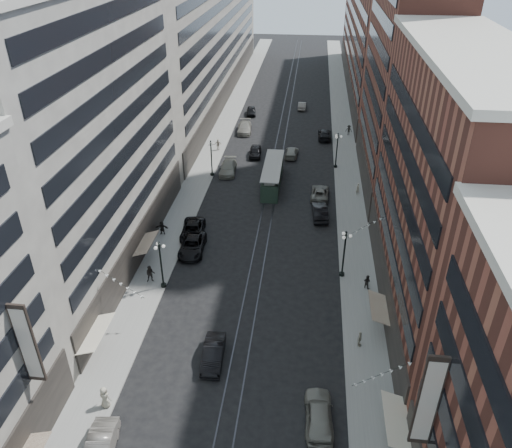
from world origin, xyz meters
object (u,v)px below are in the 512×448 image
at_px(car_14, 302,106).
at_px(pedestrian_5, 162,228).
at_px(pedestrian_2, 150,274).
at_px(car_11, 320,192).
at_px(streetcar, 273,176).
at_px(pedestrian_1, 105,397).
at_px(car_4, 319,414).
at_px(pedestrian_8, 358,189).
at_px(car_12, 325,134).
at_px(car_7, 193,230).
at_px(pedestrian_6, 218,145).
at_px(pedestrian_9, 349,130).
at_px(lamppost_sw_mid, 211,157).
at_px(car_5, 213,354).
at_px(lamppost_se_mid, 337,149).
at_px(lamppost_sw_far, 161,263).
at_px(car_8, 228,168).
at_px(car_extra_0, 245,128).
at_px(pedestrian_7, 367,282).
at_px(car_13, 255,152).
at_px(car_2, 192,245).
at_px(pedestrian_4, 360,339).
at_px(lamppost_se_far, 344,252).
at_px(car_9, 251,111).
at_px(car_extra_1, 291,152).

distance_m(car_14, pedestrian_5, 52.70).
distance_m(pedestrian_2, car_11, 27.61).
bearing_deg(streetcar, pedestrian_1, -103.44).
bearing_deg(car_4, pedestrian_8, -100.58).
bearing_deg(car_14, car_12, 106.25).
xyz_separation_m(pedestrian_2, car_7, (2.32, 9.59, -0.34)).
bearing_deg(pedestrian_6, pedestrian_9, -159.58).
distance_m(lamppost_sw_mid, car_5, 37.11).
xyz_separation_m(car_14, pedestrian_6, (-13.13, -23.68, 0.36)).
bearing_deg(lamppost_sw_mid, lamppost_se_mid, 15.20).
relative_size(lamppost_sw_far, car_12, 1.02).
distance_m(pedestrian_2, car_7, 9.87).
relative_size(car_8, car_extra_0, 0.95).
distance_m(pedestrian_7, pedestrian_8, 20.99).
bearing_deg(car_13, pedestrian_6, 163.07).
relative_size(streetcar, car_8, 2.03).
bearing_deg(car_8, car_13, 61.61).
xyz_separation_m(lamppost_sw_mid, car_5, (7.00, -36.37, -2.30)).
bearing_deg(car_2, pedestrian_4, -39.39).
bearing_deg(car_7, pedestrian_1, -97.77).
height_order(lamppost_sw_far, lamppost_sw_mid, same).
height_order(car_14, pedestrian_5, pedestrian_5).
bearing_deg(pedestrian_9, lamppost_sw_far, -107.47).
relative_size(car_11, car_13, 1.11).
relative_size(lamppost_sw_far, lamppost_se_far, 1.00).
bearing_deg(car_14, pedestrian_7, 99.00).
bearing_deg(car_12, car_2, 67.42).
xyz_separation_m(car_9, pedestrian_6, (-3.23, -18.86, 0.34)).
relative_size(lamppost_se_mid, pedestrian_8, 3.25).
relative_size(car_13, pedestrian_6, 2.47).
height_order(lamppost_sw_far, car_5, lamppost_sw_far).
bearing_deg(car_extra_0, car_extra_1, -52.97).
relative_size(car_2, car_14, 1.33).
relative_size(lamppost_sw_mid, car_9, 1.26).
distance_m(car_13, pedestrian_6, 6.58).
xyz_separation_m(car_4, car_8, (-13.80, 43.06, -0.07)).
xyz_separation_m(lamppost_se_mid, car_extra_0, (-16.00, 13.93, -2.23)).
bearing_deg(car_11, pedestrian_1, 68.82).
bearing_deg(pedestrian_1, car_extra_1, -89.97).
relative_size(car_9, car_extra_0, 0.74).
xyz_separation_m(car_11, car_14, (-3.70, 38.46, 0.01)).
relative_size(car_7, car_12, 1.04).
height_order(lamppost_se_far, car_14, lamppost_se_far).
bearing_deg(car_8, pedestrian_7, -56.82).
distance_m(car_2, pedestrian_9, 43.83).
height_order(car_2, pedestrian_6, pedestrian_6).
relative_size(lamppost_sw_far, car_13, 1.20).
bearing_deg(car_5, pedestrian_7, 36.76).
relative_size(pedestrian_2, car_8, 0.35).
bearing_deg(car_extra_1, lamppost_se_mid, 154.85).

